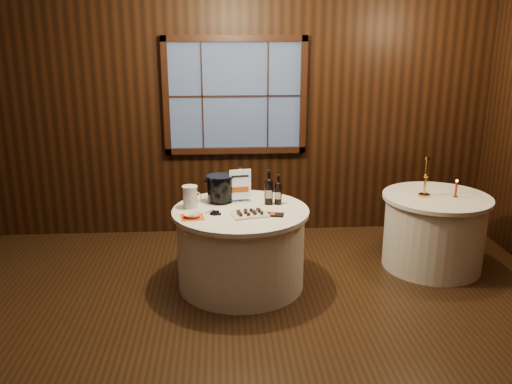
{
  "coord_description": "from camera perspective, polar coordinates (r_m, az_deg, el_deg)",
  "views": [
    {
      "loc": [
        -0.17,
        -3.79,
        2.38
      ],
      "look_at": [
        0.14,
        0.9,
        0.97
      ],
      "focal_mm": 38.0,
      "sensor_mm": 36.0,
      "label": 1
    }
  ],
  "objects": [
    {
      "name": "ground",
      "position": [
        4.48,
        -1.06,
        -15.37
      ],
      "size": [
        6.0,
        6.0,
        0.0
      ],
      "primitive_type": "plane",
      "color": "black",
      "rests_on": "ground"
    },
    {
      "name": "main_table",
      "position": [
        5.19,
        -1.61,
        -5.84
      ],
      "size": [
        1.28,
        1.28,
        0.77
      ],
      "color": "white",
      "rests_on": "ground"
    },
    {
      "name": "chocolate_box",
      "position": [
        4.89,
        1.76,
        -2.39
      ],
      "size": [
        0.21,
        0.14,
        0.02
      ],
      "primitive_type": "cube",
      "rotation": [
        0.0,
        0.0,
        -0.22
      ],
      "color": "black",
      "rests_on": "main_table"
    },
    {
      "name": "chocolate_plate",
      "position": [
        4.89,
        -0.67,
        -2.27
      ],
      "size": [
        0.36,
        0.28,
        0.05
      ],
      "rotation": [
        0.0,
        0.0,
        0.23
      ],
      "color": "silver",
      "rests_on": "main_table"
    },
    {
      "name": "brass_candlestick",
      "position": [
        5.67,
        17.39,
        1.02
      ],
      "size": [
        0.12,
        0.12,
        0.41
      ],
      "color": "gold",
      "rests_on": "side_table"
    },
    {
      "name": "sign_stand",
      "position": [
        5.24,
        -1.69,
        0.15
      ],
      "size": [
        0.21,
        0.13,
        0.34
      ],
      "rotation": [
        0.0,
        0.0,
        0.16
      ],
      "color": "#B4B3BB",
      "rests_on": "main_table"
    },
    {
      "name": "back_wall",
      "position": [
        6.33,
        -2.21,
        9.15
      ],
      "size": [
        6.0,
        0.1,
        3.0
      ],
      "color": "black",
      "rests_on": "ground"
    },
    {
      "name": "grape_bunch",
      "position": [
        4.93,
        -4.26,
        -2.13
      ],
      "size": [
        0.17,
        0.1,
        0.04
      ],
      "rotation": [
        0.0,
        0.0,
        -0.4
      ],
      "color": "black",
      "rests_on": "main_table"
    },
    {
      "name": "side_table",
      "position": [
        5.88,
        18.2,
        -3.94
      ],
      "size": [
        1.08,
        1.08,
        0.77
      ],
      "color": "white",
      "rests_on": "ground"
    },
    {
      "name": "ice_bucket",
      "position": [
        5.24,
        -3.82,
        0.41
      ],
      "size": [
        0.26,
        0.26,
        0.27
      ],
      "color": "black",
      "rests_on": "main_table"
    },
    {
      "name": "port_bottle_left",
      "position": [
        5.16,
        1.34,
        0.27
      ],
      "size": [
        0.08,
        0.08,
        0.34
      ],
      "rotation": [
        0.0,
        0.0,
        -0.05
      ],
      "color": "black",
      "rests_on": "main_table"
    },
    {
      "name": "orange_napkin",
      "position": [
        4.88,
        -6.72,
        -2.64
      ],
      "size": [
        0.23,
        0.23,
        0.0
      ],
      "primitive_type": "cube",
      "rotation": [
        0.0,
        0.0,
        0.14
      ],
      "color": "#E54713",
      "rests_on": "main_table"
    },
    {
      "name": "glass_pitcher",
      "position": [
        5.11,
        -6.93,
        -0.49
      ],
      "size": [
        0.19,
        0.15,
        0.21
      ],
      "rotation": [
        0.0,
        0.0,
        -0.38
      ],
      "color": "silver",
      "rests_on": "main_table"
    },
    {
      "name": "red_candle",
      "position": [
        5.74,
        20.3,
        0.16
      ],
      "size": [
        0.05,
        0.05,
        0.19
      ],
      "color": "gold",
      "rests_on": "side_table"
    },
    {
      "name": "port_bottle_right",
      "position": [
        5.17,
        2.35,
        0.06
      ],
      "size": [
        0.07,
        0.08,
        0.29
      ],
      "rotation": [
        0.0,
        0.0,
        -0.21
      ],
      "color": "black",
      "rests_on": "main_table"
    },
    {
      "name": "cracker_bowl",
      "position": [
        4.87,
        -6.73,
        -2.41
      ],
      "size": [
        0.16,
        0.16,
        0.04
      ],
      "primitive_type": "imported",
      "rotation": [
        0.0,
        0.0,
        0.02
      ],
      "color": "silver",
      "rests_on": "orange_napkin"
    }
  ]
}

